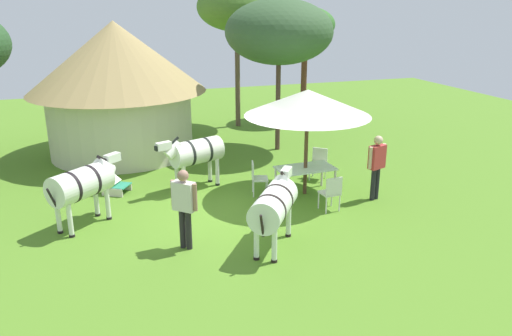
{
  "coord_description": "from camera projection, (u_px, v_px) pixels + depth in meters",
  "views": [
    {
      "loc": [
        -2.85,
        -10.85,
        4.91
      ],
      "look_at": [
        0.81,
        0.2,
        1.0
      ],
      "focal_mm": 34.74,
      "sensor_mm": 36.0,
      "label": 1
    }
  ],
  "objects": [
    {
      "name": "ground_plane",
      "position": [
        227.0,
        212.0,
        12.18
      ],
      "size": [
        36.0,
        36.0,
        0.0
      ],
      "primitive_type": "plane",
      "color": "#507E24"
    },
    {
      "name": "thatched_hut",
      "position": [
        118.0,
        82.0,
        16.24
      ],
      "size": [
        5.77,
        5.77,
        4.36
      ],
      "rotation": [
        0.0,
        0.0,
        0.76
      ],
      "color": "beige",
      "rests_on": "ground_plane"
    },
    {
      "name": "shade_umbrella",
      "position": [
        308.0,
        103.0,
        12.58
      ],
      "size": [
        3.26,
        3.26,
        2.81
      ],
      "color": "#533724",
      "rests_on": "ground_plane"
    },
    {
      "name": "patio_dining_table",
      "position": [
        305.0,
        170.0,
        13.16
      ],
      "size": [
        1.56,
        0.91,
        0.74
      ],
      "rotation": [
        0.0,
        0.0,
        0.04
      ],
      "color": "silver",
      "rests_on": "ground_plane"
    },
    {
      "name": "patio_chair_near_lawn",
      "position": [
        331.0,
        191.0,
        12.08
      ],
      "size": [
        0.48,
        0.46,
        0.9
      ],
      "rotation": [
        0.0,
        0.0,
        0.1
      ],
      "color": "silver",
      "rests_on": "ground_plane"
    },
    {
      "name": "patio_chair_east_end",
      "position": [
        319.0,
        162.0,
        14.34
      ],
      "size": [
        0.61,
        0.61,
        0.9
      ],
      "rotation": [
        0.0,
        0.0,
        -3.86
      ],
      "color": "silver",
      "rests_on": "ground_plane"
    },
    {
      "name": "patio_chair_west_end",
      "position": [
        257.0,
        176.0,
        13.14
      ],
      "size": [
        0.52,
        0.53,
        0.9
      ],
      "rotation": [
        0.0,
        0.0,
        -1.83
      ],
      "color": "silver",
      "rests_on": "ground_plane"
    },
    {
      "name": "guest_beside_umbrella",
      "position": [
        377.0,
        162.0,
        12.66
      ],
      "size": [
        0.58,
        0.36,
        1.72
      ],
      "rotation": [
        0.0,
        0.0,
        0.34
      ],
      "color": "black",
      "rests_on": "ground_plane"
    },
    {
      "name": "standing_watcher",
      "position": [
        184.0,
        202.0,
        10.09
      ],
      "size": [
        0.49,
        0.48,
        1.73
      ],
      "rotation": [
        0.0,
        0.0,
        -0.76
      ],
      "color": "black",
      "rests_on": "ground_plane"
    },
    {
      "name": "striped_lounge_chair",
      "position": [
        114.0,
        184.0,
        13.35
      ],
      "size": [
        0.95,
        0.86,
        0.65
      ],
      "rotation": [
        0.0,
        0.0,
        4.17
      ],
      "color": "#2B8D69",
      "rests_on": "ground_plane"
    },
    {
      "name": "zebra_nearest_camera",
      "position": [
        83.0,
        184.0,
        11.16
      ],
      "size": [
        1.74,
        1.59,
        1.56
      ],
      "rotation": [
        0.0,
        0.0,
        5.43
      ],
      "color": "silver",
      "rests_on": "ground_plane"
    },
    {
      "name": "zebra_by_umbrella",
      "position": [
        195.0,
        153.0,
        13.43
      ],
      "size": [
        2.0,
        1.13,
        1.57
      ],
      "rotation": [
        0.0,
        0.0,
        1.93
      ],
      "color": "silver",
      "rests_on": "ground_plane"
    },
    {
      "name": "zebra_toward_hut",
      "position": [
        274.0,
        204.0,
        10.19
      ],
      "size": [
        1.54,
        1.94,
        1.49
      ],
      "rotation": [
        0.0,
        0.0,
        5.67
      ],
      "color": "silver",
      "rests_on": "ground_plane"
    },
    {
      "name": "acacia_tree_right_background",
      "position": [
        237.0,
        8.0,
        19.18
      ],
      "size": [
        3.1,
        3.1,
        5.66
      ],
      "color": "brown",
      "rests_on": "ground_plane"
    },
    {
      "name": "acacia_tree_far_lawn",
      "position": [
        279.0,
        32.0,
        16.12
      ],
      "size": [
        3.54,
        3.54,
        5.05
      ],
      "color": "#4F362E",
      "rests_on": "ground_plane"
    },
    {
      "name": "acacia_tree_left_background",
      "position": [
        305.0,
        26.0,
        20.57
      ],
      "size": [
        2.46,
        2.46,
        4.75
      ],
      "color": "#572F22",
      "rests_on": "ground_plane"
    }
  ]
}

